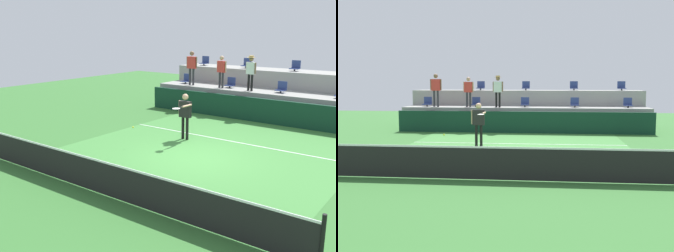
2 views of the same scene
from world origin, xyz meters
The scene contains 18 objects.
ground_plane centered at (0.00, 0.00, 0.00)m, with size 40.00×40.00×0.00m, color #336B2D.
court_inner_paint centered at (0.00, 1.00, 0.00)m, with size 9.00×10.00×0.01m, color #3D7F38.
court_service_line centered at (0.00, 2.40, 0.01)m, with size 9.00×0.06×0.00m, color white.
tennis_net centered at (0.00, -4.00, 0.50)m, with size 10.48×0.08×1.07m.
sponsor_backboard centered at (0.00, 6.00, 0.55)m, with size 13.00×0.16×1.10m, color #0F3323.
seating_tier_lower centered at (0.00, 7.30, 0.62)m, with size 13.00×1.80×1.25m, color gray.
seating_tier_upper centered at (0.00, 9.10, 1.05)m, with size 13.00×1.80×2.10m, color gray.
stadium_chair_lower_far_left centered at (-5.34, 7.23, 1.46)m, with size 0.44×0.40×0.52m.
stadium_chair_lower_left centered at (-2.65, 7.23, 1.46)m, with size 0.44×0.40×0.52m.
stadium_chair_lower_center centered at (0.01, 7.23, 1.46)m, with size 0.44×0.40×0.52m.
stadium_chair_upper_far_left centered at (-5.31, 9.03, 2.31)m, with size 0.44×0.40×0.52m.
stadium_chair_upper_left centered at (-2.68, 9.03, 2.31)m, with size 0.44×0.40×0.52m.
stadium_chair_upper_center centered at (-0.05, 9.03, 2.31)m, with size 0.44×0.40×0.52m.
tennis_player centered at (-1.52, 1.56, 1.09)m, with size 0.69×1.22×1.76m.
spectator_in_grey centered at (-4.75, 6.85, 2.32)m, with size 0.61×0.26×1.77m.
spectator_in_white centered at (-2.98, 6.85, 2.20)m, with size 0.57×0.23×1.59m.
spectator_with_hat centered at (-1.40, 6.85, 2.26)m, with size 0.57×0.44×1.67m.
tennis_ball centered at (-2.46, -0.33, 0.72)m, with size 0.07×0.07×0.07m.
Camera 1 is at (6.78, -10.51, 4.11)m, focal length 42.38 mm.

